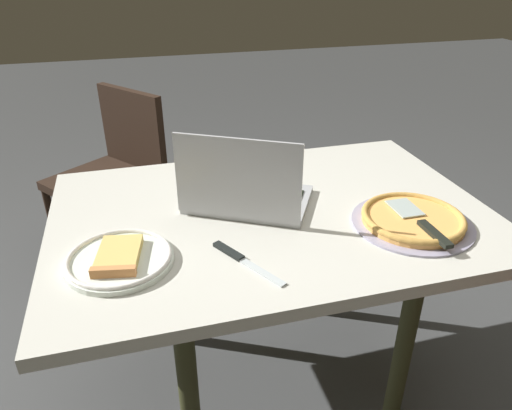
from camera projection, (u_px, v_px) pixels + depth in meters
ground_plane at (268, 380)px, 1.72m from camera, size 12.00×12.00×0.00m
dining_table at (271, 232)px, 1.42m from camera, size 1.25×0.85×0.71m
laptop at (246, 193)px, 1.37m from camera, size 0.43×0.39×0.25m
pizza_plate at (119, 259)px, 1.14m from camera, size 0.26×0.26×0.04m
pizza_tray at (413, 219)px, 1.30m from camera, size 0.33×0.33×0.03m
table_knife at (241, 259)px, 1.16m from camera, size 0.13×0.22×0.01m
chair_near at (116, 168)px, 2.19m from camera, size 0.59×0.59×0.82m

